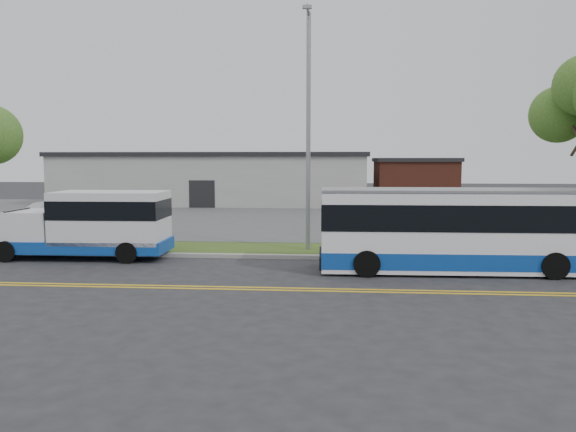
# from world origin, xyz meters

# --- Properties ---
(ground) EXTENTS (140.00, 140.00, 0.00)m
(ground) POSITION_xyz_m (0.00, 0.00, 0.00)
(ground) COLOR #28282B
(ground) RESTS_ON ground
(lane_line_north) EXTENTS (70.00, 0.12, 0.01)m
(lane_line_north) POSITION_xyz_m (0.00, -3.85, 0.01)
(lane_line_north) COLOR yellow
(lane_line_north) RESTS_ON ground
(lane_line_south) EXTENTS (70.00, 0.12, 0.01)m
(lane_line_south) POSITION_xyz_m (0.00, -4.15, 0.01)
(lane_line_south) COLOR yellow
(lane_line_south) RESTS_ON ground
(curb) EXTENTS (80.00, 0.30, 0.15)m
(curb) POSITION_xyz_m (0.00, 1.10, 0.07)
(curb) COLOR #9E9B93
(curb) RESTS_ON ground
(verge) EXTENTS (80.00, 3.30, 0.10)m
(verge) POSITION_xyz_m (0.00, 2.90, 0.05)
(verge) COLOR #324F1A
(verge) RESTS_ON ground
(parking_lot) EXTENTS (80.00, 25.00, 0.10)m
(parking_lot) POSITION_xyz_m (0.00, 17.00, 0.05)
(parking_lot) COLOR #4C4C4F
(parking_lot) RESTS_ON ground
(commercial_building) EXTENTS (25.40, 10.40, 4.35)m
(commercial_building) POSITION_xyz_m (-6.00, 27.00, 2.18)
(commercial_building) COLOR #9E9E99
(commercial_building) RESTS_ON ground
(brick_wing) EXTENTS (6.30, 7.30, 3.90)m
(brick_wing) POSITION_xyz_m (10.50, 26.00, 1.96)
(brick_wing) COLOR brown
(brick_wing) RESTS_ON ground
(streetlight_near) EXTENTS (0.35, 1.53, 9.50)m
(streetlight_near) POSITION_xyz_m (3.00, 2.73, 5.23)
(streetlight_near) COLOR gray
(streetlight_near) RESTS_ON verge
(shuttle_bus) EXTENTS (6.78, 2.40, 2.58)m
(shuttle_bus) POSITION_xyz_m (-5.11, 0.61, 1.38)
(shuttle_bus) COLOR #0E3F9D
(shuttle_bus) RESTS_ON ground
(transit_bus) EXTENTS (10.17, 2.61, 2.81)m
(transit_bus) POSITION_xyz_m (8.65, -0.91, 1.42)
(transit_bus) COLOR white
(transit_bus) RESTS_ON ground
(pedestrian) EXTENTS (0.68, 0.55, 1.61)m
(pedestrian) POSITION_xyz_m (-8.20, 3.08, 0.90)
(pedestrian) COLOR black
(pedestrian) RESTS_ON verge
(parked_car_a) EXTENTS (1.89, 4.38, 1.40)m
(parked_car_a) POSITION_xyz_m (-11.93, 14.98, 0.80)
(parked_car_a) COLOR #B3B5BB
(parked_car_a) RESTS_ON parking_lot
(parked_car_b) EXTENTS (3.35, 4.55, 1.22)m
(parked_car_b) POSITION_xyz_m (-12.98, 11.21, 0.71)
(parked_car_b) COLOR white
(parked_car_b) RESTS_ON parking_lot
(grocery_bag_left) EXTENTS (0.32, 0.32, 0.32)m
(grocery_bag_left) POSITION_xyz_m (-8.50, 2.83, 0.26)
(grocery_bag_left) COLOR white
(grocery_bag_left) RESTS_ON verge
(grocery_bag_right) EXTENTS (0.32, 0.32, 0.32)m
(grocery_bag_right) POSITION_xyz_m (-7.90, 3.33, 0.26)
(grocery_bag_right) COLOR white
(grocery_bag_right) RESTS_ON verge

